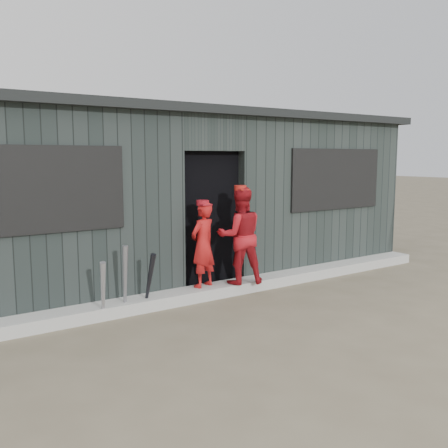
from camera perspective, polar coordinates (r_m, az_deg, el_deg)
ground at (r=5.75m, az=10.46°, el=-11.94°), size 80.00×80.00×0.00m
curb at (r=7.06m, az=-0.09°, el=-7.44°), size 8.00×0.36×0.15m
bat_left at (r=5.99m, az=-13.66°, el=-7.49°), size 0.14×0.27×0.74m
bat_mid at (r=6.20m, az=-11.24°, el=-6.31°), size 0.10×0.19×0.87m
bat_right at (r=6.31m, az=-8.54°, el=-6.54°), size 0.08×0.32×0.76m
player_red_left at (r=6.79m, az=-2.42°, el=-2.38°), size 0.49×0.40×1.17m
player_red_right at (r=6.96m, az=1.85°, el=-1.34°), size 0.80×0.71×1.35m
player_grey_back at (r=7.62m, az=-0.63°, el=-2.10°), size 0.63×0.42×1.25m
dugout at (r=8.29m, az=-6.71°, el=3.26°), size 8.30×3.30×2.62m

